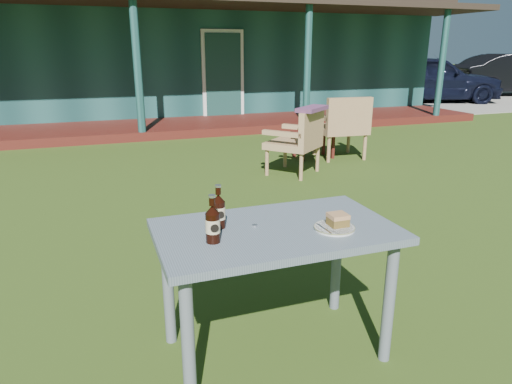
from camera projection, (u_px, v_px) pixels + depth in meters
name	position (u px, v px, depth m)	size (l,w,h in m)	color
ground	(206.00, 240.00, 3.95)	(80.00, 80.00, 0.00)	#334916
pavilion	(119.00, 48.00, 11.91)	(15.80, 8.30, 3.45)	#1A4342
gravel_strip	(457.00, 100.00, 14.96)	(9.00, 6.00, 0.02)	gray
car_near	(429.00, 79.00, 14.14)	(1.70, 4.23, 1.44)	black
cafe_table	(276.00, 246.00, 2.33)	(1.20, 0.70, 0.72)	slate
plate	(334.00, 228.00, 2.27)	(0.20, 0.20, 0.01)	silver
cake_slice	(338.00, 219.00, 2.28)	(0.09, 0.09, 0.06)	brown
fork	(324.00, 229.00, 2.24)	(0.01, 0.14, 0.00)	silver
cola_bottle_near	(219.00, 211.00, 2.27)	(0.07, 0.07, 0.22)	black
cola_bottle_far	(213.00, 224.00, 2.10)	(0.07, 0.07, 0.23)	black
bottle_cap	(255.00, 225.00, 2.31)	(0.03, 0.03, 0.01)	silver
armchair_left	(299.00, 139.00, 5.91)	(0.86, 0.85, 0.85)	#A37B51
armchair_right	(343.00, 124.00, 6.76)	(0.73, 0.69, 0.93)	#A37B51
floral_throw	(312.00, 109.00, 5.71)	(0.56, 0.22, 0.05)	#5E3357
side_table	(314.00, 135.00, 6.87)	(0.60, 0.40, 0.40)	#4A1712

